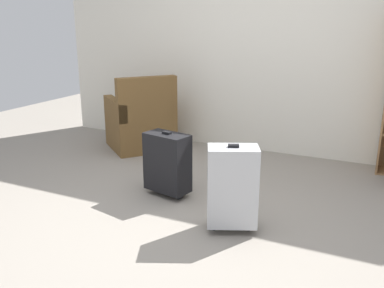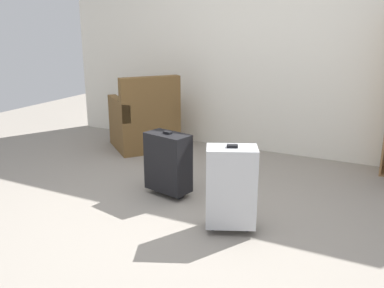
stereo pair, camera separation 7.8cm
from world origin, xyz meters
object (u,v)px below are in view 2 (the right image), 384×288
at_px(armchair, 145,123).
at_px(suitcase_black, 168,162).
at_px(suitcase_silver, 231,187).
at_px(mug, 173,150).

height_order(armchair, suitcase_black, armchair).
relative_size(armchair, suitcase_silver, 1.48).
bearing_deg(armchair, mug, -8.90).
distance_m(mug, suitcase_silver, 1.95).
bearing_deg(suitcase_black, mug, 117.29).
distance_m(mug, suitcase_black, 1.23).
distance_m(armchair, suitcase_black, 1.50).
xyz_separation_m(mug, suitcase_silver, (1.29, -1.44, 0.30)).
bearing_deg(suitcase_black, suitcase_silver, -26.52).
xyz_separation_m(armchair, suitcase_black, (0.98, -1.13, -0.01)).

